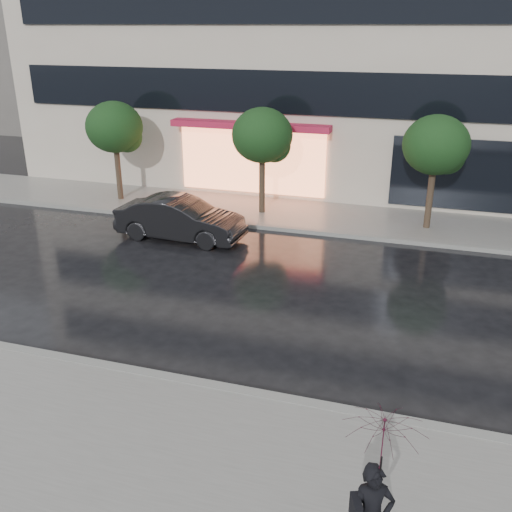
% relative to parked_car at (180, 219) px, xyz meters
% --- Properties ---
extents(ground, '(120.00, 120.00, 0.00)m').
position_rel_parked_car_xyz_m(ground, '(4.85, -6.69, -0.71)').
color(ground, black).
rests_on(ground, ground).
extents(sidewalk_near, '(60.00, 4.50, 0.12)m').
position_rel_parked_car_xyz_m(sidewalk_near, '(4.85, -9.94, -0.65)').
color(sidewalk_near, slate).
rests_on(sidewalk_near, ground).
extents(sidewalk_far, '(60.00, 3.50, 0.12)m').
position_rel_parked_car_xyz_m(sidewalk_far, '(4.85, 3.56, -0.65)').
color(sidewalk_far, slate).
rests_on(sidewalk_far, ground).
extents(curb_near, '(60.00, 0.25, 0.14)m').
position_rel_parked_car_xyz_m(curb_near, '(4.85, -7.69, -0.64)').
color(curb_near, gray).
rests_on(curb_near, ground).
extents(curb_far, '(60.00, 0.25, 0.14)m').
position_rel_parked_car_xyz_m(curb_far, '(4.85, 1.81, -0.64)').
color(curb_far, gray).
rests_on(curb_far, ground).
extents(tree_far_west, '(2.20, 2.20, 3.99)m').
position_rel_parked_car_xyz_m(tree_far_west, '(-4.09, 3.34, 2.21)').
color(tree_far_west, '#33261C').
rests_on(tree_far_west, ground).
extents(tree_mid_west, '(2.20, 2.20, 3.99)m').
position_rel_parked_car_xyz_m(tree_mid_west, '(1.91, 3.34, 2.21)').
color(tree_mid_west, '#33261C').
rests_on(tree_mid_west, ground).
extents(tree_mid_east, '(2.20, 2.20, 3.99)m').
position_rel_parked_car_xyz_m(tree_mid_east, '(7.91, 3.34, 2.21)').
color(tree_mid_east, '#33261C').
rests_on(tree_mid_east, ground).
extents(parked_car, '(4.36, 1.70, 1.41)m').
position_rel_parked_car_xyz_m(parked_car, '(0.00, 0.00, 0.00)').
color(parked_car, black).
rests_on(parked_car, ground).
extents(pedestrian_with_umbrella, '(1.31, 1.32, 2.32)m').
position_rel_parked_car_xyz_m(pedestrian_with_umbrella, '(7.55, -10.78, 0.99)').
color(pedestrian_with_umbrella, black).
rests_on(pedestrian_with_umbrella, sidewalk_near).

